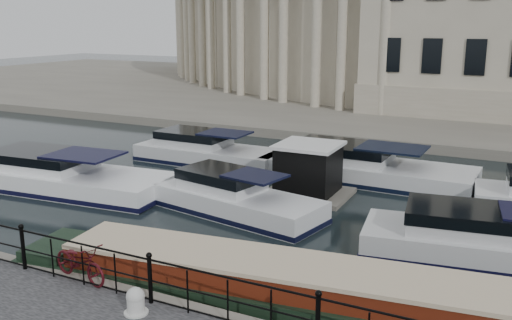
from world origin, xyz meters
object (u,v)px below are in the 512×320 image
at_px(mooring_bollard, 136,301).
at_px(bicycle, 80,262).
at_px(narrowboat, 315,299).
at_px(harbour_hut, 308,173).

bearing_deg(mooring_bollard, bicycle, 162.99).
height_order(narrowboat, harbour_hut, harbour_hut).
relative_size(narrowboat, harbour_hut, 4.93).
bearing_deg(bicycle, narrowboat, -58.78).
xyz_separation_m(narrowboat, harbour_hut, (-3.63, 8.60, 0.59)).
height_order(bicycle, narrowboat, bicycle).
distance_m(bicycle, mooring_bollard, 2.34).
height_order(bicycle, harbour_hut, harbour_hut).
bearing_deg(harbour_hut, narrowboat, -68.43).
xyz_separation_m(bicycle, harbour_hut, (1.72, 10.61, -0.08)).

